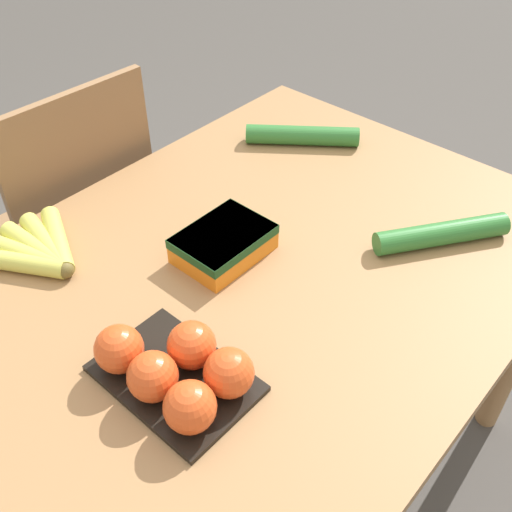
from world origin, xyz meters
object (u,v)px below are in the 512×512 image
chair (76,235)px  cucumber_near (441,234)px  cucumber_far (302,135)px  carrot_bag (224,242)px  banana_bunch (38,251)px  tomato_pack (176,371)px

chair → cucumber_near: chair is taller
cucumber_far → cucumber_near: bearing=-104.6°
carrot_bag → banana_bunch: bearing=133.2°
chair → carrot_bag: bearing=92.5°
carrot_bag → cucumber_near: bearing=-43.6°
banana_bunch → carrot_bag: bearing=-46.8°
banana_bunch → cucumber_far: (0.68, -0.12, 0.00)m
chair → cucumber_near: (0.32, -0.87, 0.28)m
tomato_pack → carrot_bag: (0.28, 0.17, -0.01)m
tomato_pack → cucumber_near: tomato_pack is taller
carrot_bag → cucumber_far: 0.45m
chair → carrot_bag: 0.64m
tomato_pack → carrot_bag: bearing=30.9°
tomato_pack → cucumber_near: bearing=-12.7°
chair → banana_bunch: (-0.24, -0.31, 0.28)m
banana_bunch → carrot_bag: (0.25, -0.26, 0.01)m
carrot_bag → cucumber_near: (0.31, -0.30, -0.01)m
tomato_pack → carrot_bag: tomato_pack is taller
carrot_bag → cucumber_far: bearing=18.7°
banana_bunch → tomato_pack: bearing=-94.0°
banana_bunch → cucumber_far: cucumber_far is taller
banana_bunch → tomato_pack: tomato_pack is taller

